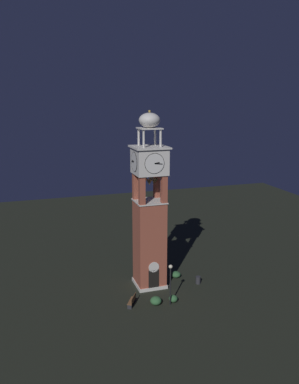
{
  "coord_description": "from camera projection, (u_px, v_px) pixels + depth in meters",
  "views": [
    {
      "loc": [
        -11.68,
        -36.33,
        19.17
      ],
      "look_at": [
        0.0,
        0.0,
        9.97
      ],
      "focal_mm": 37.2,
      "sensor_mm": 36.0,
      "label": 1
    }
  ],
  "objects": [
    {
      "name": "clock_tower",
      "position": [
        150.0,
        216.0,
        39.85
      ],
      "size": [
        3.4,
        3.4,
        17.91
      ],
      "color": "#9E4C38",
      "rests_on": "ground"
    },
    {
      "name": "ground",
      "position": [
        149.0,
        284.0,
        41.6
      ],
      "size": [
        80.0,
        80.0,
        0.0
      ],
      "primitive_type": "plane",
      "color": "black"
    },
    {
      "name": "shrub_left_of_tower",
      "position": [
        176.0,
        274.0,
        43.17
      ],
      "size": [
        1.02,
        1.02,
        0.65
      ],
      "primitive_type": "ellipsoid",
      "color": "#336638",
      "rests_on": "ground"
    },
    {
      "name": "park_bench",
      "position": [
        132.0,
        301.0,
        37.34
      ],
      "size": [
        1.19,
        1.6,
        0.95
      ],
      "color": "brown",
      "rests_on": "ground"
    },
    {
      "name": "lamp_post",
      "position": [
        170.0,
        277.0,
        36.88
      ],
      "size": [
        0.36,
        0.36,
        4.07
      ],
      "color": "black",
      "rests_on": "ground"
    },
    {
      "name": "trash_bin",
      "position": [
        198.0,
        280.0,
        41.7
      ],
      "size": [
        0.52,
        0.52,
        0.8
      ],
      "primitive_type": "cylinder",
      "color": "#2D2D33",
      "rests_on": "ground"
    },
    {
      "name": "shrub_near_entry",
      "position": [
        156.0,
        301.0,
        37.5
      ],
      "size": [
        1.07,
        1.07,
        0.78
      ],
      "primitive_type": "ellipsoid",
      "color": "#336638",
      "rests_on": "ground"
    },
    {
      "name": "shrub_behind_bench",
      "position": [
        173.0,
        299.0,
        37.98
      ],
      "size": [
        0.85,
        0.85,
        0.69
      ],
      "primitive_type": "ellipsoid",
      "color": "#336638",
      "rests_on": "ground"
    }
  ]
}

